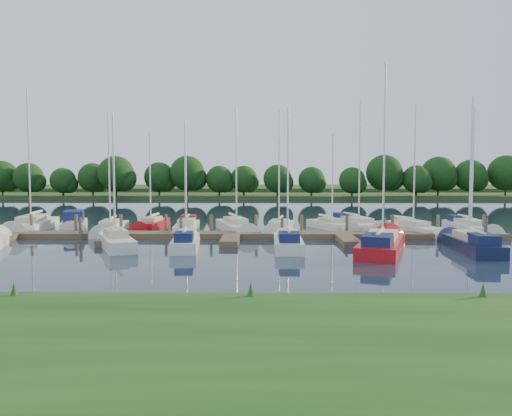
{
  "coord_description": "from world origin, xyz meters",
  "views": [
    {
      "loc": [
        2.14,
        -28.53,
        4.75
      ],
      "look_at": [
        1.72,
        8.0,
        2.2
      ],
      "focal_mm": 35.0,
      "sensor_mm": 36.0,
      "label": 1
    }
  ],
  "objects_px": {
    "motorboat": "(74,225)",
    "sailboat_n_5": "(236,228)",
    "dock": "(232,236)",
    "sailboat_n_0": "(32,227)",
    "sailboat_s_2": "(186,243)"
  },
  "relations": [
    {
      "from": "motorboat",
      "to": "sailboat_n_5",
      "type": "distance_m",
      "value": 13.74
    },
    {
      "from": "dock",
      "to": "sailboat_n_0",
      "type": "bearing_deg",
      "value": 163.23
    },
    {
      "from": "sailboat_n_5",
      "to": "sailboat_n_0",
      "type": "bearing_deg",
      "value": -17.24
    },
    {
      "from": "dock",
      "to": "sailboat_s_2",
      "type": "xyz_separation_m",
      "value": [
        -2.66,
        -4.64,
        0.13
      ]
    },
    {
      "from": "dock",
      "to": "sailboat_n_0",
      "type": "height_order",
      "value": "sailboat_n_0"
    },
    {
      "from": "motorboat",
      "to": "sailboat_n_5",
      "type": "bearing_deg",
      "value": 158.26
    },
    {
      "from": "sailboat_n_5",
      "to": "sailboat_s_2",
      "type": "bearing_deg",
      "value": 58.25
    },
    {
      "from": "sailboat_s_2",
      "to": "dock",
      "type": "bearing_deg",
      "value": 55.09
    },
    {
      "from": "dock",
      "to": "sailboat_n_5",
      "type": "bearing_deg",
      "value": 89.72
    },
    {
      "from": "dock",
      "to": "sailboat_s_2",
      "type": "bearing_deg",
      "value": -119.83
    },
    {
      "from": "dock",
      "to": "sailboat_n_0",
      "type": "relative_size",
      "value": 3.32
    },
    {
      "from": "sailboat_s_2",
      "to": "sailboat_n_0",
      "type": "bearing_deg",
      "value": 140.59
    },
    {
      "from": "sailboat_n_5",
      "to": "sailboat_s_2",
      "type": "distance_m",
      "value": 9.63
    },
    {
      "from": "dock",
      "to": "sailboat_s_2",
      "type": "distance_m",
      "value": 5.35
    },
    {
      "from": "motorboat",
      "to": "sailboat_s_2",
      "type": "bearing_deg",
      "value": 119.64
    }
  ]
}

